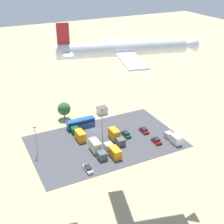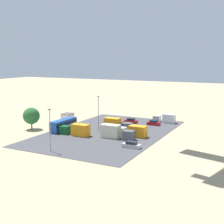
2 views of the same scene
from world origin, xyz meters
The scene contains 17 objects.
ground_plane centered at (0.00, 0.00, 0.00)m, with size 400.00×400.00×0.00m, color tan.
parking_lot_surface centered at (0.00, 9.60, 0.04)m, with size 49.95×31.33×0.08m.
shed_building centered at (-8.04, -10.22, 1.38)m, with size 3.93×3.29×2.74m.
bus centered at (3.71, -3.40, 1.83)m, with size 10.32×2.58×3.24m.
parked_car_0 centered at (-8.17, 9.42, 0.71)m, with size 1.79×4.63×1.50m.
parked_car_1 centered at (-15.29, 17.80, 0.74)m, with size 1.96×4.04×1.58m.
parked_car_2 centered at (-15.22, 9.98, 0.72)m, with size 1.96×4.13×1.54m.
parked_car_3 centered at (11.36, 21.75, 0.72)m, with size 1.75×4.50×1.53m.
parked_truck_0 centered at (-3.71, 10.40, 1.68)m, with size 2.55×8.46×3.49m.
parked_truck_1 centered at (5.15, 14.44, 1.70)m, with size 2.55×9.23×3.55m.
parked_truck_2 centered at (-20.81, 19.99, 1.41)m, with size 2.34×7.24×2.92m.
parked_truck_3 centered at (7.07, 3.25, 1.55)m, with size 2.49×8.91×3.21m.
parked_truck_4 centered at (0.99, 17.66, 1.45)m, with size 2.59×8.51×3.00m.
tree_near_shed centered at (6.78, -12.84, 4.09)m, with size 4.99×4.99×6.60m.
light_pole_lot_centre centered at (-0.64, 6.00, 5.62)m, with size 0.90×0.28×10.20m.
light_pole_lot_edge centered at (22.35, 6.43, 5.39)m, with size 0.90×0.28×9.74m.
airplane centered at (4.75, 32.12, 38.44)m, with size 31.75×26.33×7.74m.
Camera 1 is at (38.11, 91.19, 56.91)m, focal length 50.00 mm.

